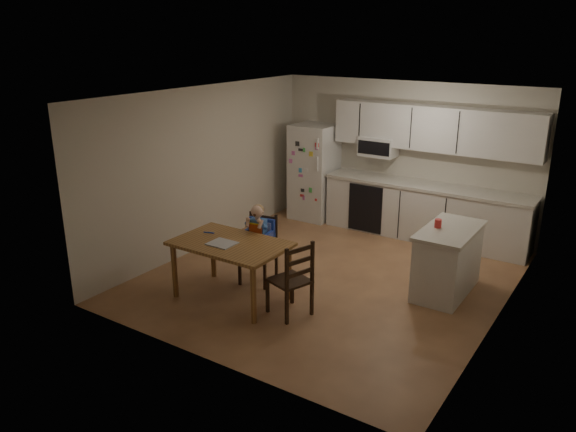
{
  "coord_description": "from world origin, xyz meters",
  "views": [
    {
      "loc": [
        3.46,
        -6.29,
        3.28
      ],
      "look_at": [
        -0.27,
        -0.64,
        1.02
      ],
      "focal_mm": 35.0,
      "sensor_mm": 36.0,
      "label": 1
    }
  ],
  "objects_px": {
    "dining_table": "(231,250)",
    "chair_side": "(295,275)",
    "kitchen_island": "(447,260)",
    "refrigerator": "(314,172)",
    "red_cup": "(438,223)",
    "chair_booster": "(259,235)"
  },
  "relations": [
    {
      "from": "dining_table",
      "to": "chair_side",
      "type": "xyz_separation_m",
      "value": [
        0.94,
        0.02,
        -0.12
      ]
    },
    {
      "from": "chair_side",
      "to": "kitchen_island",
      "type": "bearing_deg",
      "value": 160.57
    },
    {
      "from": "kitchen_island",
      "to": "dining_table",
      "type": "distance_m",
      "value": 2.8
    },
    {
      "from": "refrigerator",
      "to": "red_cup",
      "type": "height_order",
      "value": "refrigerator"
    },
    {
      "from": "kitchen_island",
      "to": "red_cup",
      "type": "distance_m",
      "value": 0.52
    },
    {
      "from": "kitchen_island",
      "to": "dining_table",
      "type": "xyz_separation_m",
      "value": [
        -2.23,
        -1.67,
        0.21
      ]
    },
    {
      "from": "chair_booster",
      "to": "chair_side",
      "type": "relative_size",
      "value": 1.15
    },
    {
      "from": "chair_booster",
      "to": "dining_table",
      "type": "bearing_deg",
      "value": -99.64
    },
    {
      "from": "refrigerator",
      "to": "chair_booster",
      "type": "height_order",
      "value": "refrigerator"
    },
    {
      "from": "chair_booster",
      "to": "kitchen_island",
      "type": "bearing_deg",
      "value": 14.84
    },
    {
      "from": "refrigerator",
      "to": "chair_side",
      "type": "relative_size",
      "value": 1.79
    },
    {
      "from": "refrigerator",
      "to": "chair_booster",
      "type": "xyz_separation_m",
      "value": [
        0.81,
        -2.77,
        -0.19
      ]
    },
    {
      "from": "dining_table",
      "to": "refrigerator",
      "type": "bearing_deg",
      "value": 103.51
    },
    {
      "from": "kitchen_island",
      "to": "red_cup",
      "type": "relative_size",
      "value": 10.88
    },
    {
      "from": "red_cup",
      "to": "kitchen_island",
      "type": "bearing_deg",
      "value": 15.9
    },
    {
      "from": "red_cup",
      "to": "dining_table",
      "type": "distance_m",
      "value": 2.65
    },
    {
      "from": "kitchen_island",
      "to": "chair_side",
      "type": "xyz_separation_m",
      "value": [
        -1.29,
        -1.65,
        0.09
      ]
    },
    {
      "from": "chair_booster",
      "to": "refrigerator",
      "type": "bearing_deg",
      "value": 95.79
    },
    {
      "from": "refrigerator",
      "to": "kitchen_island",
      "type": "distance_m",
      "value": 3.52
    },
    {
      "from": "kitchen_island",
      "to": "chair_side",
      "type": "bearing_deg",
      "value": -128.0
    },
    {
      "from": "kitchen_island",
      "to": "chair_booster",
      "type": "bearing_deg",
      "value": -154.75
    },
    {
      "from": "refrigerator",
      "to": "dining_table",
      "type": "height_order",
      "value": "refrigerator"
    }
  ]
}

